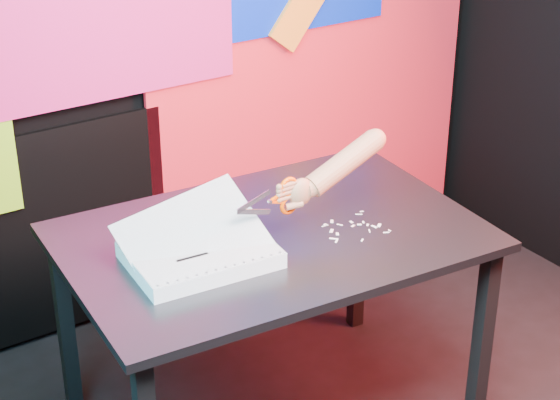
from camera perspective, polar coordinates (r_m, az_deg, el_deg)
room at (r=2.40m, az=9.99°, el=6.41°), size 3.01×3.01×2.71m
backdrop at (r=3.70m, az=-5.28°, el=7.38°), size 2.88×0.05×2.08m
work_table at (r=2.99m, az=-0.53°, el=-3.40°), size 1.36×0.96×0.75m
printout_stack at (r=2.79m, az=-4.90°, el=-3.29°), size 0.44×0.34×0.22m
scissors at (r=2.84m, az=0.28°, el=0.18°), size 0.22×0.02×0.13m
hand_forearm at (r=2.93m, az=3.49°, el=1.99°), size 0.41×0.08×0.18m
paper_clippings at (r=2.99m, az=4.37°, el=-1.69°), size 0.21×0.17×0.00m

